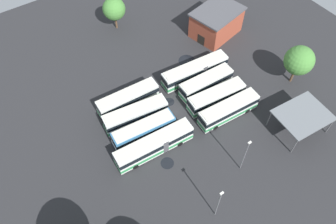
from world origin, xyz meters
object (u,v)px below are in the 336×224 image
at_px(bus_row0_slot0, 195,71).
at_px(bus_row0_slot3, 228,110).
at_px(bus_row0_slot2, 216,97).
at_px(depot_building, 216,22).
at_px(lamp_post_mid_lot, 218,203).
at_px(maintenance_shelter, 303,115).
at_px(tree_east_edge, 114,9).
at_px(lamp_post_far_corner, 245,155).
at_px(bus_row0_slot1, 206,83).
at_px(bus_row1_slot2, 144,131).
at_px(bus_row1_slot1, 136,115).
at_px(bus_row1_slot0, 128,99).
at_px(bus_row1_slot3, 155,145).
at_px(tree_northeast, 299,60).

height_order(bus_row0_slot0, bus_row0_slot3, same).
bearing_deg(bus_row0_slot0, bus_row0_slot2, 83.73).
height_order(depot_building, lamp_post_mid_lot, lamp_post_mid_lot).
bearing_deg(lamp_post_mid_lot, maintenance_shelter, -169.96).
bearing_deg(tree_east_edge, lamp_post_far_corner, 89.15).
bearing_deg(bus_row0_slot1, depot_building, -135.58).
height_order(bus_row1_slot2, tree_east_edge, tree_east_edge).
bearing_deg(lamp_post_far_corner, bus_row1_slot2, -55.17).
xyz_separation_m(bus_row0_slot2, maintenance_shelter, (-7.96, 12.12, 2.01)).
height_order(bus_row1_slot1, lamp_post_far_corner, lamp_post_far_corner).
bearing_deg(bus_row0_slot3, bus_row0_slot1, -95.08).
height_order(bus_row0_slot1, lamp_post_far_corner, lamp_post_far_corner).
distance_m(bus_row0_slot1, bus_row1_slot0, 14.52).
bearing_deg(tree_east_edge, bus_row0_slot2, 98.71).
relative_size(bus_row0_slot0, bus_row1_slot3, 1.00).
relative_size(lamp_post_far_corner, tree_northeast, 0.97).
distance_m(bus_row1_slot3, lamp_post_mid_lot, 14.00).
height_order(lamp_post_far_corner, tree_northeast, tree_northeast).
bearing_deg(depot_building, bus_row1_slot3, 32.77).
distance_m(bus_row1_slot0, lamp_post_far_corner, 22.43).
distance_m(depot_building, tree_northeast, 19.33).
xyz_separation_m(maintenance_shelter, lamp_post_far_corner, (12.96, 0.22, 0.48)).
height_order(bus_row0_slot1, bus_row0_slot2, same).
relative_size(bus_row0_slot1, bus_row1_slot3, 0.78).
distance_m(bus_row1_slot3, tree_east_edge, 32.48).
relative_size(bus_row1_slot1, depot_building, 1.00).
height_order(bus_row1_slot2, maintenance_shelter, maintenance_shelter).
relative_size(bus_row1_slot1, lamp_post_mid_lot, 1.48).
bearing_deg(depot_building, bus_row0_slot2, 50.91).
xyz_separation_m(bus_row1_slot2, bus_row1_slot3, (0.02, 3.25, 0.00)).
relative_size(bus_row0_slot3, lamp_post_mid_lot, 1.47).
xyz_separation_m(bus_row0_slot3, bus_row1_slot0, (13.08, -11.83, 0.00)).
distance_m(bus_row1_slot1, lamp_post_far_corner, 19.35).
relative_size(bus_row0_slot1, maintenance_shelter, 1.17).
relative_size(bus_row0_slot0, bus_row1_slot1, 1.18).
bearing_deg(bus_row0_slot3, lamp_post_mid_lot, 43.95).
bearing_deg(maintenance_shelter, depot_building, -98.87).
bearing_deg(tree_east_edge, maintenance_shelter, 106.86).
height_order(bus_row1_slot0, lamp_post_far_corner, lamp_post_far_corner).
height_order(bus_row0_slot3, bus_row1_slot0, same).
xyz_separation_m(depot_building, tree_east_edge, (16.58, -13.63, 1.93)).
relative_size(bus_row0_slot3, tree_east_edge, 1.56).
relative_size(bus_row0_slot0, maintenance_shelter, 1.50).
relative_size(bus_row0_slot0, bus_row1_slot0, 1.19).
height_order(bus_row1_slot0, bus_row1_slot3, same).
bearing_deg(bus_row0_slot2, lamp_post_far_corner, 67.95).
bearing_deg(lamp_post_mid_lot, bus_row0_slot2, -129.29).
height_order(bus_row1_slot0, tree_east_edge, tree_east_edge).
distance_m(bus_row0_slot1, bus_row0_slot3, 7.05).
relative_size(bus_row0_slot1, bus_row0_slot3, 0.93).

